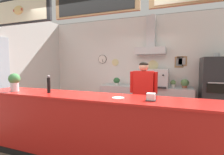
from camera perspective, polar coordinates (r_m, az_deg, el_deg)
ground_plane at (r=3.22m, az=-4.22°, el=-23.48°), size 6.71×6.71×0.00m
back_wall_assembly at (r=5.09m, az=7.29°, el=4.96°), size 5.59×2.81×2.94m
service_counter at (r=2.74m, az=-7.26°, el=-16.76°), size 4.04×0.67×1.03m
back_prep_counter at (r=4.90m, az=10.91°, el=-8.21°), size 2.52×0.58×0.90m
pizza_oven at (r=4.75m, az=31.60°, el=-4.26°), size 0.63×0.75×1.78m
shop_worker at (r=3.56m, az=10.59°, el=-6.45°), size 0.57×0.23×1.56m
espresso_machine at (r=4.73m, az=14.98°, el=-0.21°), size 0.59×0.55×0.49m
potted_basil at (r=4.79m, az=23.51°, el=-1.78°), size 0.21×0.21×0.23m
potted_sage at (r=5.00m, az=1.60°, el=-1.15°), size 0.19×0.19×0.22m
potted_oregano at (r=4.91m, az=7.50°, el=-1.52°), size 0.16×0.16×0.19m
potted_rosemary at (r=4.76m, az=20.07°, el=-1.89°), size 0.14×0.14×0.19m
basil_vase at (r=3.40m, az=-30.23°, el=-1.27°), size 0.19×0.19×0.32m
condiment_plate at (r=2.36m, az=2.10°, el=-6.94°), size 0.17×0.17×0.01m
pepper_grinder at (r=2.98m, az=-20.73°, el=-2.11°), size 0.05×0.05×0.30m
napkin_holder at (r=2.27m, az=13.12°, el=-6.52°), size 0.13×0.13×0.11m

